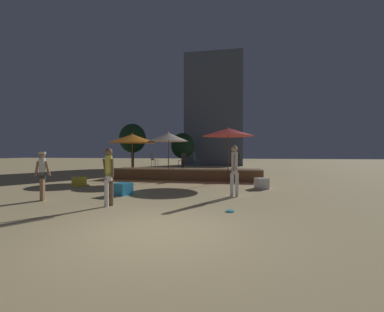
{
  "coord_description": "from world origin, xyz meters",
  "views": [
    {
      "loc": [
        1.7,
        -5.04,
        1.64
      ],
      "look_at": [
        0.0,
        4.32,
        1.5
      ],
      "focal_mm": 24.0,
      "sensor_mm": 36.0,
      "label": 1
    }
  ],
  "objects_px": {
    "person_2": "(234,168)",
    "frisbee_disc": "(230,211)",
    "patio_umbrella_0": "(132,138)",
    "background_tree_1": "(183,146)",
    "patio_umbrella_1": "(228,132)",
    "background_tree_0": "(133,138)",
    "bistro_chair_0": "(154,158)",
    "bistro_chair_3": "(196,159)",
    "person_1": "(42,173)",
    "cube_seat_2": "(123,189)",
    "bistro_chair_2": "(236,159)",
    "bistro_chair_1": "(183,159)",
    "cube_seat_1": "(79,181)",
    "patio_umbrella_2": "(168,137)",
    "person_0": "(109,174)",
    "cube_seat_0": "(262,183)"
  },
  "relations": [
    {
      "from": "person_1",
      "to": "frisbee_disc",
      "type": "distance_m",
      "value": 6.42
    },
    {
      "from": "cube_seat_2",
      "to": "person_2",
      "type": "relative_size",
      "value": 0.39
    },
    {
      "from": "patio_umbrella_0",
      "to": "patio_umbrella_1",
      "type": "distance_m",
      "value": 5.71
    },
    {
      "from": "patio_umbrella_0",
      "to": "cube_seat_2",
      "type": "bearing_deg",
      "value": -70.42
    },
    {
      "from": "person_0",
      "to": "bistro_chair_2",
      "type": "xyz_separation_m",
      "value": [
        3.74,
        8.45,
        0.27
      ]
    },
    {
      "from": "cube_seat_1",
      "to": "bistro_chair_3",
      "type": "bearing_deg",
      "value": 39.44
    },
    {
      "from": "background_tree_0",
      "to": "background_tree_1",
      "type": "relative_size",
      "value": 1.28
    },
    {
      "from": "patio_umbrella_2",
      "to": "bistro_chair_0",
      "type": "distance_m",
      "value": 2.37
    },
    {
      "from": "person_1",
      "to": "person_2",
      "type": "xyz_separation_m",
      "value": [
        6.4,
        1.97,
        0.13
      ]
    },
    {
      "from": "person_2",
      "to": "background_tree_0",
      "type": "relative_size",
      "value": 0.41
    },
    {
      "from": "bistro_chair_2",
      "to": "cube_seat_0",
      "type": "bearing_deg",
      "value": 90.32
    },
    {
      "from": "patio_umbrella_0",
      "to": "patio_umbrella_1",
      "type": "xyz_separation_m",
      "value": [
        5.69,
        -0.35,
        0.27
      ]
    },
    {
      "from": "cube_seat_0",
      "to": "person_1",
      "type": "bearing_deg",
      "value": -150.33
    },
    {
      "from": "frisbee_disc",
      "to": "background_tree_1",
      "type": "xyz_separation_m",
      "value": [
        -5.48,
        18.77,
        2.29
      ]
    },
    {
      "from": "cube_seat_1",
      "to": "background_tree_1",
      "type": "height_order",
      "value": "background_tree_1"
    },
    {
      "from": "bistro_chair_2",
      "to": "frisbee_disc",
      "type": "xyz_separation_m",
      "value": [
        -0.09,
        -8.53,
        -1.22
      ]
    },
    {
      "from": "patio_umbrella_0",
      "to": "person_0",
      "type": "xyz_separation_m",
      "value": [
        2.37,
        -7.24,
        -1.5
      ]
    },
    {
      "from": "patio_umbrella_2",
      "to": "bistro_chair_1",
      "type": "distance_m",
      "value": 1.69
    },
    {
      "from": "frisbee_disc",
      "to": "background_tree_1",
      "type": "bearing_deg",
      "value": 106.28
    },
    {
      "from": "bistro_chair_3",
      "to": "background_tree_1",
      "type": "height_order",
      "value": "background_tree_1"
    },
    {
      "from": "cube_seat_0",
      "to": "background_tree_1",
      "type": "height_order",
      "value": "background_tree_1"
    },
    {
      "from": "person_2",
      "to": "person_0",
      "type": "bearing_deg",
      "value": 32.26
    },
    {
      "from": "bistro_chair_0",
      "to": "cube_seat_0",
      "type": "bearing_deg",
      "value": -107.65
    },
    {
      "from": "cube_seat_0",
      "to": "background_tree_1",
      "type": "relative_size",
      "value": 0.19
    },
    {
      "from": "person_2",
      "to": "bistro_chair_2",
      "type": "xyz_separation_m",
      "value": [
        0.01,
        6.04,
        0.18
      ]
    },
    {
      "from": "person_2",
      "to": "background_tree_1",
      "type": "relative_size",
      "value": 0.52
    },
    {
      "from": "patio_umbrella_0",
      "to": "background_tree_1",
      "type": "relative_size",
      "value": 0.77
    },
    {
      "from": "bistro_chair_1",
      "to": "cube_seat_1",
      "type": "bearing_deg",
      "value": -10.03
    },
    {
      "from": "bistro_chair_2",
      "to": "cube_seat_2",
      "type": "bearing_deg",
      "value": 39.22
    },
    {
      "from": "person_1",
      "to": "person_2",
      "type": "distance_m",
      "value": 6.7
    },
    {
      "from": "person_2",
      "to": "bistro_chair_0",
      "type": "distance_m",
      "value": 8.11
    },
    {
      "from": "cube_seat_2",
      "to": "bistro_chair_0",
      "type": "bearing_deg",
      "value": 98.58
    },
    {
      "from": "frisbee_disc",
      "to": "person_0",
      "type": "bearing_deg",
      "value": 178.73
    },
    {
      "from": "cube_seat_0",
      "to": "person_1",
      "type": "xyz_separation_m",
      "value": [
        -7.58,
        -4.32,
        0.69
      ]
    },
    {
      "from": "person_1",
      "to": "background_tree_1",
      "type": "relative_size",
      "value": 0.46
    },
    {
      "from": "patio_umbrella_0",
      "to": "person_1",
      "type": "distance_m",
      "value": 6.98
    },
    {
      "from": "bistro_chair_0",
      "to": "person_1",
      "type": "bearing_deg",
      "value": -174.87
    },
    {
      "from": "cube_seat_2",
      "to": "person_2",
      "type": "height_order",
      "value": "person_2"
    },
    {
      "from": "patio_umbrella_2",
      "to": "person_0",
      "type": "relative_size",
      "value": 1.61
    },
    {
      "from": "person_2",
      "to": "background_tree_0",
      "type": "bearing_deg",
      "value": -56.03
    },
    {
      "from": "patio_umbrella_2",
      "to": "cube_seat_2",
      "type": "relative_size",
      "value": 3.83
    },
    {
      "from": "background_tree_0",
      "to": "person_1",
      "type": "bearing_deg",
      "value": -76.05
    },
    {
      "from": "bistro_chair_0",
      "to": "bistro_chair_3",
      "type": "height_order",
      "value": "same"
    },
    {
      "from": "patio_umbrella_1",
      "to": "patio_umbrella_2",
      "type": "bearing_deg",
      "value": 175.41
    },
    {
      "from": "bistro_chair_0",
      "to": "bistro_chair_3",
      "type": "bearing_deg",
      "value": -85.58
    },
    {
      "from": "person_2",
      "to": "frisbee_disc",
      "type": "distance_m",
      "value": 2.69
    },
    {
      "from": "bistro_chair_3",
      "to": "person_1",
      "type": "bearing_deg",
      "value": 123.13
    },
    {
      "from": "bistro_chair_3",
      "to": "background_tree_1",
      "type": "xyz_separation_m",
      "value": [
        -3.15,
        10.54,
        1.07
      ]
    },
    {
      "from": "bistro_chair_0",
      "to": "bistro_chair_2",
      "type": "height_order",
      "value": "same"
    },
    {
      "from": "cube_seat_1",
      "to": "person_2",
      "type": "xyz_separation_m",
      "value": [
        7.44,
        -1.61,
        0.83
      ]
    }
  ]
}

